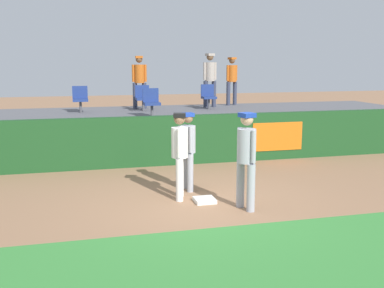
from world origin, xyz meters
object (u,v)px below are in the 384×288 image
object	(u,v)px
seat_back_right	(208,95)
spectator_capped	(139,78)
spectator_hooded	(232,78)
player_runner_visitor	(246,154)
seat_back_left	(80,98)
seat_front_center	(151,101)
player_fielder_home	(180,150)
seat_back_center	(143,97)
first_base	(205,200)
player_coach_visitor	(188,146)
spectator_casual	(210,76)

from	to	relation	value
seat_back_right	spectator_capped	distance (m)	2.44
spectator_hooded	spectator_capped	size ratio (longest dim) A/B	0.98
player_runner_visitor	seat_back_left	world-z (taller)	seat_back_left
seat_front_center	seat_back_left	distance (m)	2.69
player_fielder_home	player_runner_visitor	size ratio (longest dim) A/B	0.96
seat_back_center	spectator_hooded	size ratio (longest dim) A/B	0.48
first_base	player_runner_visitor	size ratio (longest dim) A/B	0.22
spectator_capped	seat_back_right	bearing A→B (deg)	165.65
first_base	player_runner_visitor	bearing A→B (deg)	-44.39
player_fielder_home	seat_back_left	distance (m)	6.65
first_base	seat_front_center	size ratio (longest dim) A/B	0.48
player_coach_visitor	seat_back_center	size ratio (longest dim) A/B	2.01
player_coach_visitor	spectator_hooded	size ratio (longest dim) A/B	0.96
seat_front_center	seat_back_left	size ratio (longest dim) A/B	1.00
spectator_hooded	seat_back_right	bearing A→B (deg)	22.86
player_coach_visitor	seat_back_right	xyz separation A→B (m)	(2.16, 5.79, 0.63)
player_coach_visitor	seat_back_right	distance (m)	6.22
player_fielder_home	seat_back_center	world-z (taller)	seat_back_center
seat_back_right	seat_back_center	size ratio (longest dim) A/B	1.00
player_runner_visitor	seat_front_center	world-z (taller)	seat_front_center
seat_back_left	spectator_casual	xyz separation A→B (m)	(4.50, 0.61, 0.62)
seat_back_right	seat_front_center	xyz separation A→B (m)	(-2.27, -1.80, 0.00)
seat_back_right	spectator_casual	bearing A→B (deg)	68.96
player_fielder_home	seat_back_right	distance (m)	6.87
seat_front_center	spectator_capped	xyz separation A→B (m)	(0.02, 2.52, 0.57)
seat_front_center	spectator_capped	size ratio (longest dim) A/B	0.47
player_coach_visitor	spectator_casual	world-z (taller)	spectator_casual
player_fielder_home	seat_front_center	size ratio (longest dim) A/B	2.08
seat_back_right	spectator_hooded	bearing A→B (deg)	43.20
first_base	spectator_casual	distance (m)	8.00
seat_back_right	player_fielder_home	bearing A→B (deg)	-111.20
first_base	spectator_hooded	xyz separation A→B (m)	(3.31, 7.91, 2.12)
spectator_capped	seat_back_center	bearing A→B (deg)	93.11
first_base	seat_back_center	size ratio (longest dim) A/B	0.48
player_coach_visitor	seat_back_left	xyz separation A→B (m)	(-2.10, 5.79, 0.63)
player_fielder_home	spectator_capped	xyz separation A→B (m)	(0.22, 7.10, 1.17)
player_coach_visitor	first_base	bearing A→B (deg)	2.85
seat_back_right	spectator_casual	size ratio (longest dim) A/B	0.44
player_runner_visitor	spectator_hooded	world-z (taller)	spectator_hooded
first_base	player_runner_visitor	xyz separation A→B (m)	(0.62, -0.61, 1.02)
first_base	seat_front_center	bearing A→B (deg)	92.47
spectator_capped	first_base	bearing A→B (deg)	94.97
player_fielder_home	seat_back_left	xyz separation A→B (m)	(-1.79, 6.38, 0.60)
player_runner_visitor	seat_back_right	world-z (taller)	seat_back_right
first_base	spectator_capped	xyz separation A→B (m)	(-0.20, 7.46, 2.14)
spectator_hooded	spectator_capped	bearing A→B (deg)	-12.95
spectator_hooded	spectator_casual	world-z (taller)	spectator_casual
player_fielder_home	player_runner_visitor	world-z (taller)	player_runner_visitor
player_runner_visitor	spectator_casual	size ratio (longest dim) A/B	0.97
player_coach_visitor	seat_back_left	size ratio (longest dim) A/B	2.01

